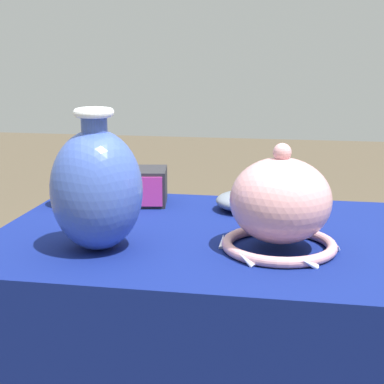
{
  "coord_description": "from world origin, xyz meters",
  "views": [
    {
      "loc": [
        0.14,
        -1.26,
        1.18
      ],
      "look_at": [
        -0.07,
        -0.08,
        0.9
      ],
      "focal_mm": 55.0,
      "sensor_mm": 36.0,
      "label": 1
    }
  ],
  "objects": [
    {
      "name": "pot_squat_ivory",
      "position": [
        -0.43,
        0.17,
        0.82
      ],
      "size": [
        0.12,
        0.12,
        0.07
      ],
      "primitive_type": "cylinder",
      "color": "white",
      "rests_on": "display_table"
    },
    {
      "name": "bowl_shallow_slate",
      "position": [
        0.02,
        0.2,
        0.81
      ],
      "size": [
        0.15,
        0.15,
        0.05
      ],
      "primitive_type": "ellipsoid",
      "color": "slate",
      "rests_on": "display_table"
    },
    {
      "name": "display_table",
      "position": [
        0.0,
        -0.02,
        0.69
      ],
      "size": [
        1.04,
        0.69,
        0.79
      ],
      "color": "olive",
      "rests_on": "ground_plane"
    },
    {
      "name": "vase_dome_bell",
      "position": [
        0.12,
        -0.1,
        0.88
      ],
      "size": [
        0.25,
        0.24,
        0.22
      ],
      "color": "#D19399",
      "rests_on": "display_table"
    },
    {
      "name": "mosaic_tile_box",
      "position": [
        -0.25,
        0.23,
        0.84
      ],
      "size": [
        0.14,
        0.15,
        0.09
      ],
      "rotation": [
        0.0,
        0.0,
        0.17
      ],
      "color": "#232328",
      "rests_on": "display_table"
    },
    {
      "name": "vase_tall_bulbous",
      "position": [
        -0.25,
        -0.15,
        0.92
      ],
      "size": [
        0.19,
        0.19,
        0.29
      ],
      "color": "#3851A8",
      "rests_on": "display_table"
    }
  ]
}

